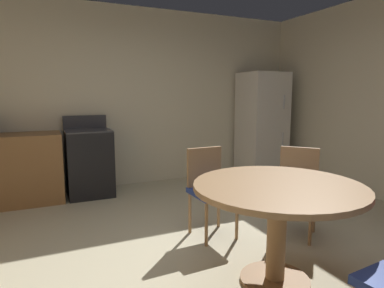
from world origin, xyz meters
The scene contains 7 objects.
ground_plane centered at (0.00, 0.00, 0.00)m, with size 14.00×14.00×0.00m, color beige.
wall_back centered at (0.00, 2.80, 1.35)m, with size 6.18×0.12×2.70m, color beige.
oven_range centered at (-0.57, 2.41, 0.47)m, with size 0.60×0.60×1.10m.
refrigerator centered at (2.29, 2.35, 0.88)m, with size 0.68×0.68×1.76m.
dining_table centered at (0.39, -0.45, 0.61)m, with size 1.24×1.24×0.76m.
chair_northeast centered at (1.15, 0.19, 0.50)m, with size 0.56×0.56×0.87m.
chair_north centered at (0.35, 0.54, 0.50)m, with size 0.42×0.42×0.87m.
Camera 1 is at (-1.14, -2.32, 1.40)m, focal length 31.18 mm.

